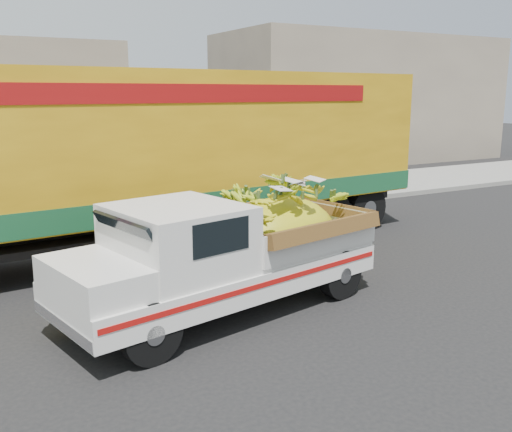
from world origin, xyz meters
TOP-DOWN VIEW (x-y plane):
  - ground at (0.00, 0.00)m, footprint 100.00×100.00m
  - curb at (0.00, 6.51)m, footprint 60.00×0.25m
  - sidewalk at (0.00, 8.61)m, footprint 60.00×4.00m
  - building_right at (14.00, 15.51)m, footprint 14.00×6.00m
  - pickup_truck at (-0.67, 0.36)m, footprint 5.41×2.88m
  - semi_trailer at (-0.31, 4.06)m, footprint 12.04×3.53m

SIDE VIEW (x-z plane):
  - ground at x=0.00m, z-range 0.00..0.00m
  - sidewalk at x=0.00m, z-range 0.00..0.14m
  - curb at x=0.00m, z-range 0.00..0.15m
  - pickup_truck at x=-0.67m, z-range 0.07..1.87m
  - semi_trailer at x=-0.31m, z-range 0.22..4.02m
  - building_right at x=14.00m, z-range 0.00..6.00m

